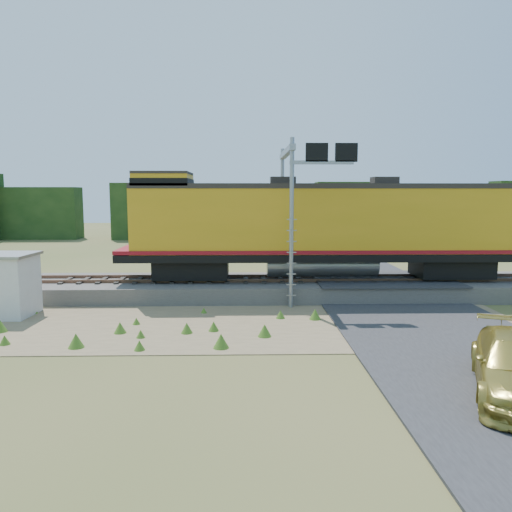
{
  "coord_description": "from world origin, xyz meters",
  "views": [
    {
      "loc": [
        -0.04,
        -18.98,
        5.16
      ],
      "look_at": [
        0.46,
        3.0,
        2.4
      ],
      "focal_mm": 35.0,
      "sensor_mm": 36.0,
      "label": 1
    }
  ],
  "objects": [
    {
      "name": "dirt_shoulder",
      "position": [
        -2.0,
        0.5,
        0.01
      ],
      "size": [
        26.0,
        8.0,
        0.03
      ],
      "primitive_type": "cube",
      "color": "#8C7754",
      "rests_on": "ground"
    },
    {
      "name": "tree_line_north",
      "position": [
        0.0,
        38.0,
        3.07
      ],
      "size": [
        130.0,
        3.0,
        6.5
      ],
      "color": "black",
      "rests_on": "ground"
    },
    {
      "name": "ground",
      "position": [
        0.0,
        0.0,
        0.0
      ],
      "size": [
        140.0,
        140.0,
        0.0
      ],
      "primitive_type": "plane",
      "color": "#475123",
      "rests_on": "ground"
    },
    {
      "name": "locomotive",
      "position": [
        3.59,
        6.0,
        3.55
      ],
      "size": [
        20.35,
        3.1,
        5.25
      ],
      "color": "black",
      "rests_on": "rails"
    },
    {
      "name": "shed",
      "position": [
        -10.06,
        1.88,
        1.35
      ],
      "size": [
        2.34,
        2.34,
        2.67
      ],
      "rotation": [
        0.0,
        0.0,
        -0.04
      ],
      "color": "silver",
      "rests_on": "ground"
    },
    {
      "name": "ballast",
      "position": [
        0.0,
        6.0,
        0.4
      ],
      "size": [
        70.0,
        5.0,
        0.8
      ],
      "primitive_type": "cube",
      "color": "slate",
      "rests_on": "ground"
    },
    {
      "name": "rails",
      "position": [
        0.0,
        6.0,
        0.88
      ],
      "size": [
        70.0,
        1.54,
        0.16
      ],
      "color": "brown",
      "rests_on": "ballast"
    },
    {
      "name": "weed_clumps",
      "position": [
        -3.5,
        0.1,
        0.0
      ],
      "size": [
        15.0,
        6.2,
        0.56
      ],
      "primitive_type": null,
      "color": "#487321",
      "rests_on": "ground"
    },
    {
      "name": "signal_gantry",
      "position": [
        2.44,
        5.32,
        5.67
      ],
      "size": [
        3.01,
        6.2,
        7.6
      ],
      "color": "gray",
      "rests_on": "ground"
    },
    {
      "name": "road",
      "position": [
        7.0,
        0.74,
        0.09
      ],
      "size": [
        7.0,
        66.0,
        0.86
      ],
      "color": "#38383A",
      "rests_on": "ground"
    }
  ]
}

